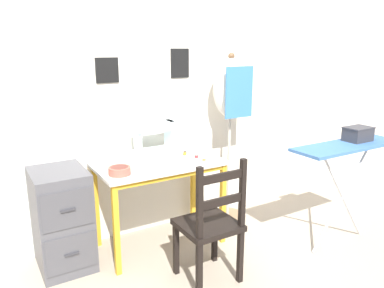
{
  "coord_description": "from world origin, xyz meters",
  "views": [
    {
      "loc": [
        -1.25,
        -2.34,
        1.62
      ],
      "look_at": [
        0.29,
        0.25,
        0.85
      ],
      "focal_mm": 35.0,
      "sensor_mm": 36.0,
      "label": 1
    }
  ],
  "objects_px": {
    "ironing_board": "(347,151)",
    "storage_box": "(358,134)",
    "thread_spool_near_machine": "(185,153)",
    "dress_form": "(231,98)",
    "scissors": "(207,159)",
    "fabric_bowl": "(120,171)",
    "sewing_machine": "(160,141)",
    "thread_spool_mid_table": "(197,156)",
    "filing_cabinet": "(62,219)",
    "wooden_chair": "(210,225)"
  },
  "relations": [
    {
      "from": "ironing_board",
      "to": "storage_box",
      "type": "distance_m",
      "value": 0.2
    },
    {
      "from": "thread_spool_near_machine",
      "to": "dress_form",
      "type": "relative_size",
      "value": 0.02
    },
    {
      "from": "thread_spool_near_machine",
      "to": "storage_box",
      "type": "height_order",
      "value": "storage_box"
    },
    {
      "from": "dress_form",
      "to": "scissors",
      "type": "bearing_deg",
      "value": -147.9
    },
    {
      "from": "scissors",
      "to": "ironing_board",
      "type": "xyz_separation_m",
      "value": [
        0.93,
        -0.64,
        0.09
      ]
    },
    {
      "from": "fabric_bowl",
      "to": "thread_spool_near_machine",
      "type": "bearing_deg",
      "value": 16.37
    },
    {
      "from": "dress_form",
      "to": "ironing_board",
      "type": "height_order",
      "value": "dress_form"
    },
    {
      "from": "storage_box",
      "to": "ironing_board",
      "type": "bearing_deg",
      "value": -168.75
    },
    {
      "from": "sewing_machine",
      "to": "scissors",
      "type": "xyz_separation_m",
      "value": [
        0.31,
        -0.26,
        -0.14
      ]
    },
    {
      "from": "scissors",
      "to": "thread_spool_mid_table",
      "type": "relative_size",
      "value": 3.86
    },
    {
      "from": "filing_cabinet",
      "to": "ironing_board",
      "type": "distance_m",
      "value": 2.29
    },
    {
      "from": "sewing_machine",
      "to": "scissors",
      "type": "bearing_deg",
      "value": -40.19
    },
    {
      "from": "scissors",
      "to": "ironing_board",
      "type": "bearing_deg",
      "value": -34.46
    },
    {
      "from": "fabric_bowl",
      "to": "thread_spool_near_machine",
      "type": "xyz_separation_m",
      "value": [
        0.66,
        0.19,
        -0.01
      ]
    },
    {
      "from": "dress_form",
      "to": "storage_box",
      "type": "height_order",
      "value": "dress_form"
    },
    {
      "from": "fabric_bowl",
      "to": "scissors",
      "type": "height_order",
      "value": "fabric_bowl"
    },
    {
      "from": "wooden_chair",
      "to": "storage_box",
      "type": "distance_m",
      "value": 1.48
    },
    {
      "from": "scissors",
      "to": "dress_form",
      "type": "relative_size",
      "value": 0.1
    },
    {
      "from": "thread_spool_mid_table",
      "to": "storage_box",
      "type": "distance_m",
      "value": 1.34
    },
    {
      "from": "thread_spool_mid_table",
      "to": "dress_form",
      "type": "xyz_separation_m",
      "value": [
        0.47,
        0.18,
        0.44
      ]
    },
    {
      "from": "thread_spool_near_machine",
      "to": "storage_box",
      "type": "bearing_deg",
      "value": -34.36
    },
    {
      "from": "storage_box",
      "to": "fabric_bowl",
      "type": "bearing_deg",
      "value": 161.54
    },
    {
      "from": "sewing_machine",
      "to": "filing_cabinet",
      "type": "bearing_deg",
      "value": -177.48
    },
    {
      "from": "wooden_chair",
      "to": "dress_form",
      "type": "bearing_deg",
      "value": 46.88
    },
    {
      "from": "fabric_bowl",
      "to": "filing_cabinet",
      "type": "bearing_deg",
      "value": 151.52
    },
    {
      "from": "ironing_board",
      "to": "wooden_chair",
      "type": "bearing_deg",
      "value": 174.05
    },
    {
      "from": "scissors",
      "to": "sewing_machine",
      "type": "bearing_deg",
      "value": 139.81
    },
    {
      "from": "wooden_chair",
      "to": "filing_cabinet",
      "type": "distance_m",
      "value": 1.12
    },
    {
      "from": "fabric_bowl",
      "to": "filing_cabinet",
      "type": "height_order",
      "value": "fabric_bowl"
    },
    {
      "from": "filing_cabinet",
      "to": "storage_box",
      "type": "relative_size",
      "value": 3.31
    },
    {
      "from": "dress_form",
      "to": "sewing_machine",
      "type": "bearing_deg",
      "value": -179.89
    },
    {
      "from": "fabric_bowl",
      "to": "storage_box",
      "type": "bearing_deg",
      "value": -18.46
    },
    {
      "from": "scissors",
      "to": "filing_cabinet",
      "type": "bearing_deg",
      "value": 169.01
    },
    {
      "from": "thread_spool_mid_table",
      "to": "filing_cabinet",
      "type": "xyz_separation_m",
      "value": [
        -1.1,
        0.14,
        -0.36
      ]
    },
    {
      "from": "wooden_chair",
      "to": "dress_form",
      "type": "xyz_separation_m",
      "value": [
        0.72,
        0.77,
        0.76
      ]
    },
    {
      "from": "dress_form",
      "to": "fabric_bowl",
      "type": "bearing_deg",
      "value": -167.92
    },
    {
      "from": "sewing_machine",
      "to": "thread_spool_mid_table",
      "type": "xyz_separation_m",
      "value": [
        0.25,
        -0.18,
        -0.13
      ]
    },
    {
      "from": "thread_spool_mid_table",
      "to": "wooden_chair",
      "type": "height_order",
      "value": "wooden_chair"
    },
    {
      "from": "thread_spool_near_machine",
      "to": "thread_spool_mid_table",
      "type": "distance_m",
      "value": 0.13
    },
    {
      "from": "storage_box",
      "to": "thread_spool_mid_table",
      "type": "bearing_deg",
      "value": 148.79
    },
    {
      "from": "scissors",
      "to": "ironing_board",
      "type": "height_order",
      "value": "ironing_board"
    },
    {
      "from": "thread_spool_mid_table",
      "to": "sewing_machine",
      "type": "bearing_deg",
      "value": 145.47
    },
    {
      "from": "sewing_machine",
      "to": "dress_form",
      "type": "bearing_deg",
      "value": 0.11
    },
    {
      "from": "sewing_machine",
      "to": "storage_box",
      "type": "height_order",
      "value": "sewing_machine"
    },
    {
      "from": "thread_spool_near_machine",
      "to": "ironing_board",
      "type": "bearing_deg",
      "value": -39.35
    },
    {
      "from": "thread_spool_near_machine",
      "to": "wooden_chair",
      "type": "height_order",
      "value": "wooden_chair"
    },
    {
      "from": "sewing_machine",
      "to": "storage_box",
      "type": "bearing_deg",
      "value": -31.84
    },
    {
      "from": "sewing_machine",
      "to": "dress_form",
      "type": "height_order",
      "value": "dress_form"
    },
    {
      "from": "dress_form",
      "to": "ironing_board",
      "type": "xyz_separation_m",
      "value": [
        0.51,
        -0.9,
        -0.36
      ]
    },
    {
      "from": "thread_spool_mid_table",
      "to": "storage_box",
      "type": "height_order",
      "value": "storage_box"
    }
  ]
}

